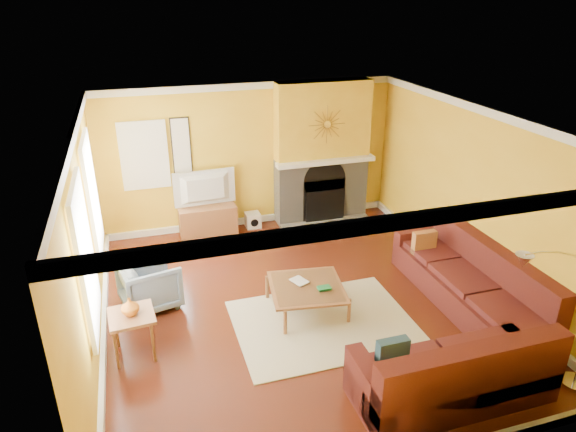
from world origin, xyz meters
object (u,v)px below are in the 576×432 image
object	(u,v)px
armchair	(150,283)
side_table	(134,334)
coffee_table	(307,298)
arc_lamp	(555,326)
sectional_sofa	(420,298)
media_console	(208,220)

from	to	relation	value
armchair	side_table	world-z (taller)	armchair
coffee_table	arc_lamp	size ratio (longest dim) A/B	0.54
sectional_sofa	arc_lamp	world-z (taller)	arc_lamp
side_table	arc_lamp	xyz separation A→B (m)	(4.32, -2.07, 0.64)
coffee_table	side_table	xyz separation A→B (m)	(-2.36, -0.28, 0.10)
arc_lamp	media_console	bearing A→B (deg)	118.97
media_console	arc_lamp	bearing A→B (deg)	-61.03
sectional_sofa	media_console	distance (m)	4.32
armchair	media_console	bearing A→B (deg)	-41.93
sectional_sofa	armchair	world-z (taller)	sectional_sofa
sectional_sofa	coffee_table	bearing A→B (deg)	148.07
sectional_sofa	armchair	bearing A→B (deg)	154.73
media_console	armchair	distance (m)	2.39
side_table	media_console	bearing A→B (deg)	65.85
side_table	arc_lamp	distance (m)	4.83
sectional_sofa	coffee_table	xyz separation A→B (m)	(-1.30, 0.81, -0.25)
sectional_sofa	coffee_table	world-z (taller)	sectional_sofa
coffee_table	media_console	distance (m)	3.03
coffee_table	armchair	distance (m)	2.25
side_table	arc_lamp	bearing A→B (deg)	-25.64
media_console	side_table	xyz separation A→B (m)	(-1.42, -3.16, 0.01)
armchair	arc_lamp	distance (m)	5.17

